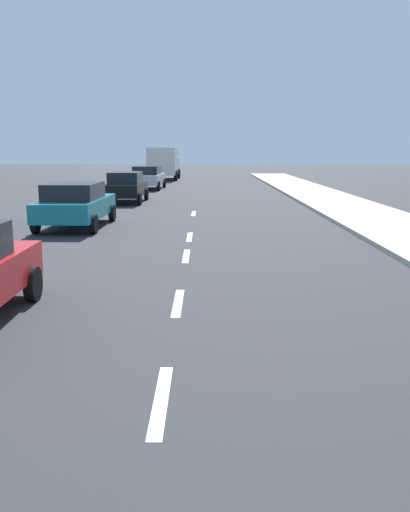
# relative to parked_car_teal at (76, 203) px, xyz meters

# --- Properties ---
(ground_plane) EXTENTS (160.00, 160.00, 0.00)m
(ground_plane) POSITION_rel_parked_car_teal_xyz_m (4.06, -2.77, -0.84)
(ground_plane) COLOR #2D2D33
(sidewalk_strip) EXTENTS (3.60, 80.00, 0.14)m
(sidewalk_strip) POSITION_rel_parked_car_teal_xyz_m (11.15, -0.77, -0.77)
(sidewalk_strip) COLOR #B2ADA3
(sidewalk_strip) RESTS_ON ground
(lane_stripe_2) EXTENTS (0.16, 1.80, 0.01)m
(lane_stripe_2) POSITION_rel_parked_car_teal_xyz_m (4.06, -13.50, -0.84)
(lane_stripe_2) COLOR white
(lane_stripe_2) RESTS_ON ground
(lane_stripe_3) EXTENTS (0.16, 1.80, 0.01)m
(lane_stripe_3) POSITION_rel_parked_car_teal_xyz_m (4.06, -9.63, -0.84)
(lane_stripe_3) COLOR white
(lane_stripe_3) RESTS_ON ground
(lane_stripe_4) EXTENTS (0.16, 1.80, 0.01)m
(lane_stripe_4) POSITION_rel_parked_car_teal_xyz_m (4.06, -5.26, -0.84)
(lane_stripe_4) COLOR white
(lane_stripe_4) RESTS_ON ground
(lane_stripe_5) EXTENTS (0.16, 1.80, 0.01)m
(lane_stripe_5) POSITION_rel_parked_car_teal_xyz_m (4.06, -2.18, -0.84)
(lane_stripe_5) COLOR white
(lane_stripe_5) RESTS_ON ground
(lane_stripe_6) EXTENTS (0.16, 1.80, 0.01)m
(lane_stripe_6) POSITION_rel_parked_car_teal_xyz_m (4.06, 4.14, -0.84)
(lane_stripe_6) COLOR white
(lane_stripe_6) RESTS_ON ground
(parked_car_teal) EXTENTS (2.20, 4.62, 1.57)m
(parked_car_teal) POSITION_rel_parked_car_teal_xyz_m (0.00, 0.00, 0.00)
(parked_car_teal) COLOR #14727A
(parked_car_teal) RESTS_ON ground
(parked_car_black) EXTENTS (1.95, 4.09, 1.57)m
(parked_car_black) POSITION_rel_parked_car_teal_xyz_m (0.50, 8.94, -0.01)
(parked_car_black) COLOR black
(parked_car_black) RESTS_ON ground
(parked_car_silver) EXTENTS (2.25, 4.57, 1.57)m
(parked_car_silver) POSITION_rel_parked_car_teal_xyz_m (0.63, 18.36, -0.00)
(parked_car_silver) COLOR #B7BABF
(parked_car_silver) RESTS_ON ground
(delivery_truck) EXTENTS (2.75, 6.27, 2.80)m
(delivery_truck) POSITION_rel_parked_car_teal_xyz_m (0.86, 29.99, 0.66)
(delivery_truck) COLOR beige
(delivery_truck) RESTS_ON ground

